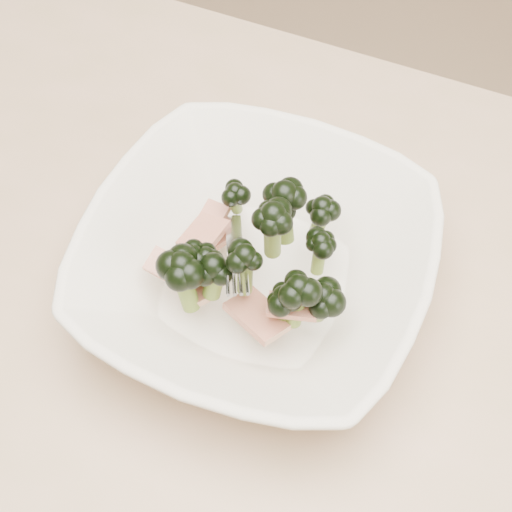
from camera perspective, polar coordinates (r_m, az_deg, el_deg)
name	(u,v)px	position (r m, az deg, el deg)	size (l,w,h in m)	color
dining_table	(270,393)	(0.73, 1.14, -10.86)	(1.20, 0.80, 0.75)	tan
broccoli_dish	(256,262)	(0.64, 0.00, -0.51)	(0.32, 0.32, 0.13)	beige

